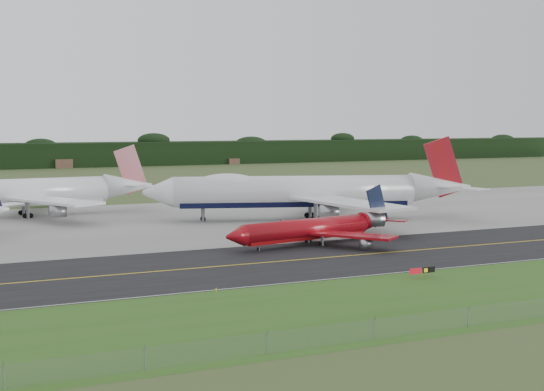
{
  "coord_description": "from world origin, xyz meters",
  "views": [
    {
      "loc": [
        -58.39,
        -113.32,
        22.35
      ],
      "look_at": [
        1.58,
        22.0,
        7.96
      ],
      "focal_mm": 50.0,
      "sensor_mm": 36.0,
      "label": 1
    }
  ],
  "objects": [
    {
      "name": "ground",
      "position": [
        0.0,
        0.0,
        0.0
      ],
      "size": [
        600.0,
        600.0,
        0.0
      ],
      "primitive_type": "plane",
      "color": "#334620",
      "rests_on": "ground"
    },
    {
      "name": "grass_verge",
      "position": [
        0.0,
        -35.0,
        0.01
      ],
      "size": [
        400.0,
        30.0,
        0.01
      ],
      "primitive_type": "cube",
      "color": "#2D581A",
      "rests_on": "ground"
    },
    {
      "name": "taxiway",
      "position": [
        0.0,
        -4.0,
        0.01
      ],
      "size": [
        400.0,
        32.0,
        0.02
      ],
      "primitive_type": "cube",
      "color": "black",
      "rests_on": "ground"
    },
    {
      "name": "apron",
      "position": [
        0.0,
        51.0,
        0.01
      ],
      "size": [
        400.0,
        78.0,
        0.01
      ],
      "primitive_type": "cube",
      "color": "slate",
      "rests_on": "ground"
    },
    {
      "name": "taxiway_centreline",
      "position": [
        0.0,
        -4.0,
        0.03
      ],
      "size": [
        400.0,
        0.4,
        0.0
      ],
      "primitive_type": "cube",
      "color": "yellow",
      "rests_on": "taxiway"
    },
    {
      "name": "taxiway_edge_line",
      "position": [
        0.0,
        -19.5,
        0.03
      ],
      "size": [
        400.0,
        0.25,
        0.0
      ],
      "primitive_type": "cube",
      "color": "silver",
      "rests_on": "taxiway"
    },
    {
      "name": "perimeter_fence",
      "position": [
        0.0,
        -48.0,
        1.1
      ],
      "size": [
        320.0,
        0.1,
        320.0
      ],
      "color": "slate",
      "rests_on": "ground"
    },
    {
      "name": "horizon_treeline",
      "position": [
        0.0,
        273.76,
        5.47
      ],
      "size": [
        700.0,
        25.0,
        12.0
      ],
      "color": "black",
      "rests_on": "ground"
    },
    {
      "name": "jet_ba_747",
      "position": [
        18.3,
        40.66,
        6.5
      ],
      "size": [
        74.4,
        60.17,
        19.11
      ],
      "color": "silver",
      "rests_on": "ground"
    },
    {
      "name": "jet_red_737",
      "position": [
        4.45,
        9.08,
        2.84
      ],
      "size": [
        37.79,
        30.35,
        10.26
      ],
      "color": "maroon",
      "rests_on": "ground"
    },
    {
      "name": "jet_star_tail",
      "position": [
        -39.94,
        73.43,
        5.57
      ],
      "size": [
        63.32,
        53.02,
        16.72
      ],
      "color": "white",
      "rests_on": "ground"
    },
    {
      "name": "taxiway_sign",
      "position": [
        4.86,
        -24.0,
        1.04
      ],
      "size": [
        4.44,
        0.37,
        1.48
      ],
      "color": "slate",
      "rests_on": "ground"
    },
    {
      "name": "edge_marker_left",
      "position": [
        -25.35,
        -20.5,
        0.25
      ],
      "size": [
        0.16,
        0.16,
        0.5
      ],
      "primitive_type": "cylinder",
      "color": "yellow",
      "rests_on": "ground"
    },
    {
      "name": "edge_marker_center",
      "position": [
        6.36,
        -20.5,
        0.25
      ],
      "size": [
        0.16,
        0.16,
        0.5
      ],
      "primitive_type": "cylinder",
      "color": "yellow",
      "rests_on": "ground"
    }
  ]
}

